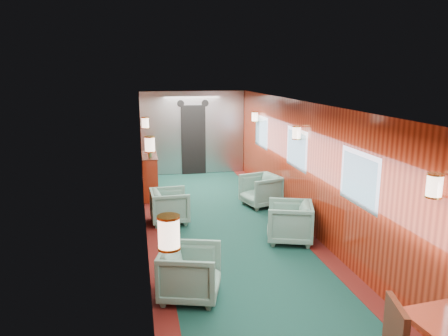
# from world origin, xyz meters

# --- Properties ---
(room) EXTENTS (12.00, 12.10, 2.40)m
(room) POSITION_xyz_m (0.00, 0.00, 1.63)
(room) COLOR #0D3229
(room) RESTS_ON ground
(bulkhead) EXTENTS (2.98, 0.17, 2.39)m
(bulkhead) POSITION_xyz_m (0.00, 5.91, 1.18)
(bulkhead) COLOR #A6A9AC
(bulkhead) RESTS_ON ground
(windows_right) EXTENTS (0.02, 8.60, 0.80)m
(windows_right) POSITION_xyz_m (1.49, 0.25, 1.45)
(windows_right) COLOR #A6A9AD
(windows_right) RESTS_ON ground
(wall_sconces) EXTENTS (2.97, 7.97, 0.25)m
(wall_sconces) POSITION_xyz_m (0.00, 0.57, 1.79)
(wall_sconces) COLOR #FFE3C6
(wall_sconces) RESTS_ON ground
(credenza) EXTENTS (0.36, 1.14, 1.30)m
(credenza) POSITION_xyz_m (-1.34, 3.67, 0.52)
(credenza) COLOR maroon
(credenza) RESTS_ON ground
(armchair_left_near) EXTENTS (0.96, 0.94, 0.70)m
(armchair_left_near) POSITION_xyz_m (-0.98, -1.25, 0.35)
(armchair_left_near) COLOR #204C46
(armchair_left_near) RESTS_ON ground
(armchair_left_far) EXTENTS (0.77, 0.75, 0.67)m
(armchair_left_far) POSITION_xyz_m (-1.02, 1.76, 0.34)
(armchair_left_far) COLOR #204C46
(armchair_left_far) RESTS_ON ground
(armchair_right_near) EXTENTS (0.98, 0.97, 0.71)m
(armchair_right_near) POSITION_xyz_m (0.97, 0.36, 0.36)
(armchair_right_near) COLOR #204C46
(armchair_right_near) RESTS_ON ground
(armchair_right_far) EXTENTS (0.94, 0.93, 0.70)m
(armchair_right_far) POSITION_xyz_m (1.06, 2.47, 0.35)
(armchair_right_far) COLOR #204C46
(armchair_right_far) RESTS_ON ground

